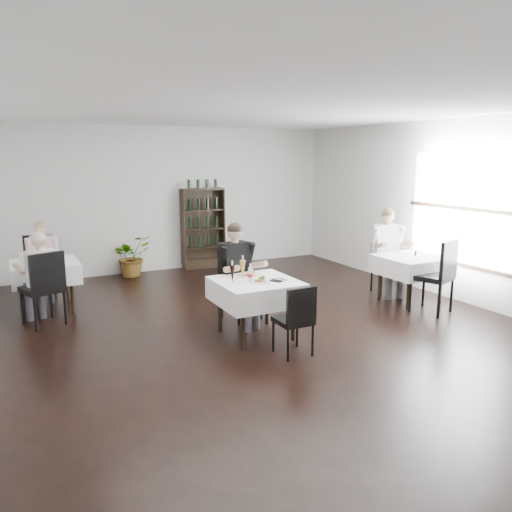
# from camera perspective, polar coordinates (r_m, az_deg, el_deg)

# --- Properties ---
(room_shell) EXTENTS (9.00, 9.00, 9.00)m
(room_shell) POSITION_cam_1_polar(r_m,az_deg,el_deg) (6.58, 2.30, 3.68)
(room_shell) COLOR black
(room_shell) RESTS_ON ground
(window_right) EXTENTS (0.06, 2.30, 1.85)m
(window_right) POSITION_cam_1_polar(r_m,az_deg,el_deg) (8.79, 22.62, 4.73)
(window_right) COLOR white
(window_right) RESTS_ON room_shell
(wine_shelf) EXTENTS (0.90, 0.28, 1.75)m
(wine_shelf) POSITION_cam_1_polar(r_m,az_deg,el_deg) (10.80, -6.06, 3.09)
(wine_shelf) COLOR black
(wine_shelf) RESTS_ON ground
(main_table) EXTENTS (1.03, 1.03, 0.77)m
(main_table) POSITION_cam_1_polar(r_m,az_deg,el_deg) (6.61, -0.04, -4.04)
(main_table) COLOR black
(main_table) RESTS_ON ground
(left_table) EXTENTS (0.98, 0.98, 0.77)m
(left_table) POSITION_cam_1_polar(r_m,az_deg,el_deg) (8.40, -22.95, -1.66)
(left_table) COLOR black
(left_table) RESTS_ON ground
(right_table) EXTENTS (0.98, 0.98, 0.77)m
(right_table) POSITION_cam_1_polar(r_m,az_deg,el_deg) (8.57, 17.25, -1.02)
(right_table) COLOR black
(right_table) RESTS_ON ground
(potted_tree) EXTENTS (0.92, 0.86, 0.83)m
(potted_tree) POSITION_cam_1_polar(r_m,az_deg,el_deg) (10.32, -14.01, 0.00)
(potted_tree) COLOR #2D5B1F
(potted_tree) RESTS_ON ground
(main_chair_far) EXTENTS (0.58, 0.59, 1.06)m
(main_chair_far) POSITION_cam_1_polar(r_m,az_deg,el_deg) (7.40, -2.12, -2.52)
(main_chair_far) COLOR black
(main_chair_far) RESTS_ON ground
(main_chair_near) EXTENTS (0.40, 0.41, 0.87)m
(main_chair_near) POSITION_cam_1_polar(r_m,az_deg,el_deg) (6.00, 4.63, -6.89)
(main_chair_near) COLOR black
(main_chair_near) RESTS_ON ground
(left_chair_far) EXTENTS (0.56, 0.56, 1.06)m
(left_chair_far) POSITION_cam_1_polar(r_m,az_deg,el_deg) (9.23, -23.56, -0.69)
(left_chair_far) COLOR black
(left_chair_far) RESTS_ON ground
(left_chair_near) EXTENTS (0.63, 0.64, 1.08)m
(left_chair_near) POSITION_cam_1_polar(r_m,az_deg,el_deg) (7.61, -23.03, -2.96)
(left_chair_near) COLOR black
(left_chair_near) RESTS_ON ground
(right_chair_far) EXTENTS (0.53, 0.53, 0.95)m
(right_chair_far) POSITION_cam_1_polar(r_m,az_deg,el_deg) (9.09, 14.53, -0.69)
(right_chair_far) COLOR black
(right_chair_far) RESTS_ON ground
(right_chair_near) EXTENTS (0.67, 0.68, 1.15)m
(right_chair_near) POSITION_cam_1_polar(r_m,az_deg,el_deg) (8.06, 20.15, -1.69)
(right_chair_near) COLOR black
(right_chair_near) RESTS_ON ground
(diner_main) EXTENTS (0.60, 0.63, 1.48)m
(diner_main) POSITION_cam_1_polar(r_m,az_deg,el_deg) (6.99, -2.07, -1.22)
(diner_main) COLOR #414249
(diner_main) RESTS_ON ground
(diner_left_far) EXTENTS (0.53, 0.55, 1.33)m
(diner_left_far) POSITION_cam_1_polar(r_m,az_deg,el_deg) (9.01, -23.22, 0.14)
(diner_left_far) COLOR #414249
(diner_left_far) RESTS_ON ground
(diner_left_near) EXTENTS (0.57, 0.61, 1.35)m
(diner_left_near) POSITION_cam_1_polar(r_m,az_deg,el_deg) (7.71, -23.51, -1.54)
(diner_left_near) COLOR #414249
(diner_left_near) RESTS_ON ground
(diner_right_far) EXTENTS (0.63, 0.66, 1.51)m
(diner_right_far) POSITION_cam_1_polar(r_m,az_deg,el_deg) (8.88, 14.88, 1.22)
(diner_right_far) COLOR #414249
(diner_right_far) RESTS_ON ground
(plate_far) EXTENTS (0.32, 0.32, 0.08)m
(plate_far) POSITION_cam_1_polar(r_m,az_deg,el_deg) (6.81, -0.62, -2.15)
(plate_far) COLOR white
(plate_far) RESTS_ON main_table
(plate_near) EXTENTS (0.31, 0.31, 0.07)m
(plate_near) POSITION_cam_1_polar(r_m,az_deg,el_deg) (6.47, 0.55, -2.87)
(plate_near) COLOR white
(plate_near) RESTS_ON main_table
(pilsner_dark) EXTENTS (0.07, 0.07, 0.29)m
(pilsner_dark) POSITION_cam_1_polar(r_m,az_deg,el_deg) (6.42, -2.72, -2.05)
(pilsner_dark) COLOR black
(pilsner_dark) RESTS_ON main_table
(pilsner_lager) EXTENTS (0.08, 0.08, 0.33)m
(pilsner_lager) POSITION_cam_1_polar(r_m,az_deg,el_deg) (6.56, -1.52, -1.61)
(pilsner_lager) COLOR #B9862F
(pilsner_lager) RESTS_ON main_table
(coke_bottle) EXTENTS (0.06, 0.06, 0.24)m
(coke_bottle) POSITION_cam_1_polar(r_m,az_deg,el_deg) (6.49, -0.65, -2.12)
(coke_bottle) COLOR silver
(coke_bottle) RESTS_ON main_table
(napkin_cutlery) EXTENTS (0.26, 0.23, 0.02)m
(napkin_cutlery) POSITION_cam_1_polar(r_m,az_deg,el_deg) (6.57, 2.56, -2.75)
(napkin_cutlery) COLOR black
(napkin_cutlery) RESTS_ON main_table
(pepper_mill) EXTENTS (0.04, 0.04, 0.09)m
(pepper_mill) POSITION_cam_1_polar(r_m,az_deg,el_deg) (8.63, 17.76, 0.34)
(pepper_mill) COLOR black
(pepper_mill) RESTS_ON right_table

